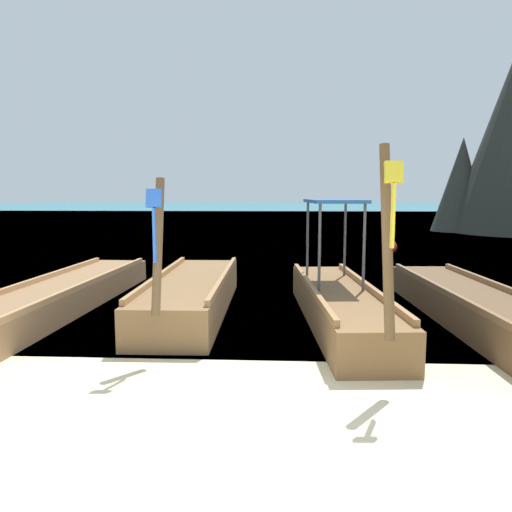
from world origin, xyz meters
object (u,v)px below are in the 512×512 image
object	(u,v)px
longtail_boat_blue_ribbon	(192,294)
longtail_boat_yellow_ribbon	(339,302)
mooring_buoy_near	(390,247)
longtail_boat_orange_ribbon	(63,295)
longtail_boat_violet_ribbon	(475,307)

from	to	relation	value
longtail_boat_blue_ribbon	longtail_boat_yellow_ribbon	bearing A→B (deg)	-14.76
longtail_boat_blue_ribbon	mooring_buoy_near	xyz separation A→B (m)	(5.74, 9.49, -0.07)
longtail_boat_blue_ribbon	longtail_boat_yellow_ribbon	xyz separation A→B (m)	(2.72, -0.72, 0.04)
longtail_boat_orange_ribbon	longtail_boat_yellow_ribbon	bearing A→B (deg)	-9.09
longtail_boat_blue_ribbon	longtail_boat_violet_ribbon	distance (m)	5.12
longtail_boat_blue_ribbon	mooring_buoy_near	bearing A→B (deg)	58.80
longtail_boat_yellow_ribbon	longtail_boat_orange_ribbon	bearing A→B (deg)	170.91
longtail_boat_yellow_ribbon	longtail_boat_violet_ribbon	world-z (taller)	longtail_boat_yellow_ribbon
longtail_boat_blue_ribbon	longtail_boat_yellow_ribbon	size ratio (longest dim) A/B	0.97
mooring_buoy_near	longtail_boat_yellow_ribbon	bearing A→B (deg)	-106.49
longtail_boat_yellow_ribbon	mooring_buoy_near	xyz separation A→B (m)	(3.02, 10.20, -0.11)
longtail_boat_blue_ribbon	mooring_buoy_near	distance (m)	11.09
longtail_boat_orange_ribbon	longtail_boat_yellow_ribbon	size ratio (longest dim) A/B	1.25
longtail_boat_yellow_ribbon	mooring_buoy_near	size ratio (longest dim) A/B	11.15
longtail_boat_orange_ribbon	longtail_boat_blue_ribbon	distance (m)	2.60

